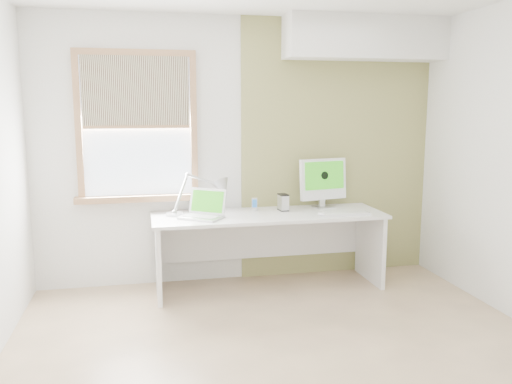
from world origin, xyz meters
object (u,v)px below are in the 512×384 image
object	(u,v)px
imac	(323,180)
desk	(267,232)
laptop	(204,210)
desk_lamp	(214,191)
external_drive	(283,202)

from	to	relation	value
imac	desk	bearing A→B (deg)	-167.18
desk	laptop	bearing A→B (deg)	-171.72
desk	desk_lamp	size ratio (longest dim) A/B	3.06
laptop	imac	bearing A→B (deg)	10.54
laptop	external_drive	bearing A→B (deg)	10.73
laptop	external_drive	size ratio (longest dim) A/B	2.85
laptop	imac	xyz separation A→B (m)	(1.23, 0.23, 0.21)
desk_lamp	laptop	bearing A→B (deg)	-118.73
imac	laptop	bearing A→B (deg)	-169.46
desk	desk_lamp	bearing A→B (deg)	165.11
laptop	external_drive	xyz separation A→B (m)	(0.79, 0.15, 0.02)
laptop	imac	world-z (taller)	imac
external_drive	imac	bearing A→B (deg)	10.21
desk	laptop	distance (m)	0.68
desk_lamp	external_drive	bearing A→B (deg)	-6.15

